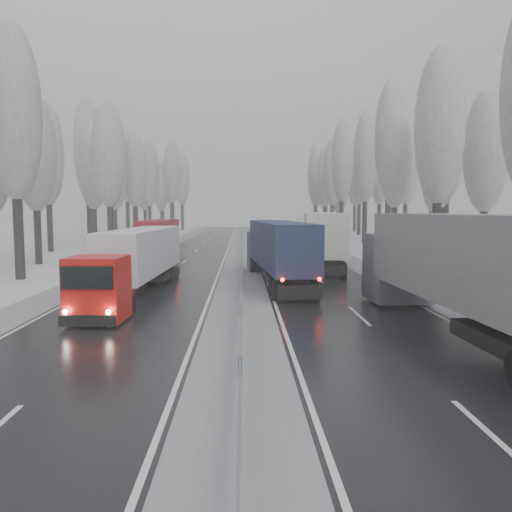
{
  "coord_description": "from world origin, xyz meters",
  "views": [
    {
      "loc": [
        0.07,
        -9.71,
        4.7
      ],
      "look_at": [
        0.82,
        17.48,
        2.2
      ],
      "focal_mm": 35.0,
      "sensor_mm": 36.0,
      "label": 1
    }
  ],
  "objects_px": {
    "box_truck_distant": "(267,229)",
    "truck_red_red": "(157,236)",
    "truck_red_white": "(138,257)",
    "truck_blue_box": "(277,247)",
    "truck_cream_box": "(322,236)",
    "truck_grey_tarp": "(463,266)"
  },
  "relations": [
    {
      "from": "box_truck_distant",
      "to": "truck_red_red",
      "type": "bearing_deg",
      "value": -106.97
    },
    {
      "from": "truck_red_white",
      "to": "truck_red_red",
      "type": "distance_m",
      "value": 21.34
    },
    {
      "from": "truck_red_red",
      "to": "truck_red_white",
      "type": "bearing_deg",
      "value": -82.38
    },
    {
      "from": "truck_blue_box",
      "to": "truck_cream_box",
      "type": "relative_size",
      "value": 0.88
    },
    {
      "from": "truck_red_red",
      "to": "truck_cream_box",
      "type": "bearing_deg",
      "value": -27.4
    },
    {
      "from": "truck_blue_box",
      "to": "truck_red_red",
      "type": "relative_size",
      "value": 1.07
    },
    {
      "from": "truck_grey_tarp",
      "to": "truck_red_white",
      "type": "xyz_separation_m",
      "value": [
        -13.86,
        9.28,
        -0.53
      ]
    },
    {
      "from": "truck_blue_box",
      "to": "truck_red_white",
      "type": "relative_size",
      "value": 1.1
    },
    {
      "from": "truck_grey_tarp",
      "to": "truck_cream_box",
      "type": "distance_m",
      "value": 22.6
    },
    {
      "from": "truck_cream_box",
      "to": "truck_red_white",
      "type": "xyz_separation_m",
      "value": [
        -12.26,
        -13.26,
        -0.5
      ]
    },
    {
      "from": "truck_cream_box",
      "to": "box_truck_distant",
      "type": "distance_m",
      "value": 48.32
    },
    {
      "from": "truck_blue_box",
      "to": "box_truck_distant",
      "type": "distance_m",
      "value": 57.0
    },
    {
      "from": "truck_cream_box",
      "to": "truck_red_white",
      "type": "height_order",
      "value": "truck_cream_box"
    },
    {
      "from": "truck_blue_box",
      "to": "truck_red_white",
      "type": "bearing_deg",
      "value": -154.95
    },
    {
      "from": "truck_grey_tarp",
      "to": "truck_red_white",
      "type": "relative_size",
      "value": 1.25
    },
    {
      "from": "truck_grey_tarp",
      "to": "box_truck_distant",
      "type": "bearing_deg",
      "value": 90.29
    },
    {
      "from": "truck_red_white",
      "to": "truck_cream_box",
      "type": "bearing_deg",
      "value": 49.59
    },
    {
      "from": "truck_cream_box",
      "to": "truck_red_red",
      "type": "bearing_deg",
      "value": 158.28
    },
    {
      "from": "truck_blue_box",
      "to": "truck_cream_box",
      "type": "bearing_deg",
      "value": 58.95
    },
    {
      "from": "truck_blue_box",
      "to": "truck_red_white",
      "type": "distance_m",
      "value": 9.18
    },
    {
      "from": "truck_cream_box",
      "to": "box_truck_distant",
      "type": "bearing_deg",
      "value": 99.05
    },
    {
      "from": "box_truck_distant",
      "to": "truck_blue_box",
      "type": "bearing_deg",
      "value": -91.71
    }
  ]
}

